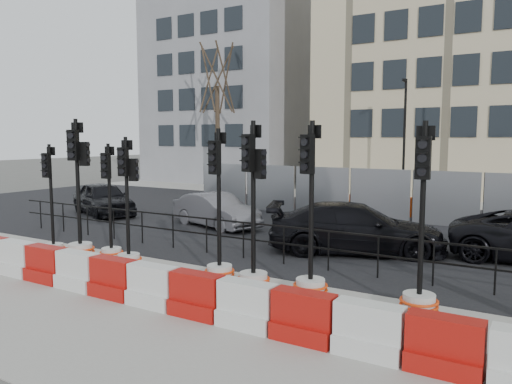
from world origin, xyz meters
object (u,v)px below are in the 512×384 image
Objects in this scene: traffic_signal_h at (420,278)px; car_c at (356,228)px; traffic_signal_d at (128,239)px; car_a at (103,199)px; traffic_signal_a at (53,234)px.

traffic_signal_h is 0.67× the size of car_c.
traffic_signal_d is 9.14m from car_a.
traffic_signal_h is (6.76, 0.36, -0.05)m from traffic_signal_d.
car_a is (-13.93, 5.30, -0.03)m from traffic_signal_h.
traffic_signal_h reaches higher than car_a.
traffic_signal_d is at bearing 179.32° from traffic_signal_h.
traffic_signal_d reaches higher than car_a.
traffic_signal_a is 0.70× the size of car_a.
traffic_signal_h reaches higher than traffic_signal_d.
car_a is at bearing 62.25° from car_c.
traffic_signal_h is at bearing -9.99° from traffic_signal_d.
traffic_signal_h is at bearing -169.10° from car_c.
car_c is (11.26, -1.15, 0.01)m from car_a.
car_c is at bearing -71.99° from car_a.
traffic_signal_d is 6.09m from car_c.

